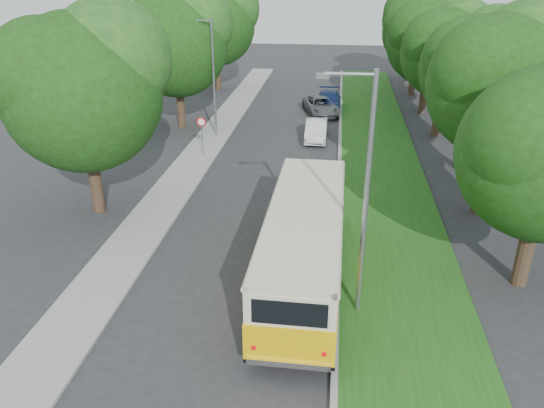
# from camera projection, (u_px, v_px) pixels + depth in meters

# --- Properties ---
(ground) EXTENTS (120.00, 120.00, 0.00)m
(ground) POSITION_uv_depth(u_px,v_px,m) (243.00, 265.00, 20.38)
(ground) COLOR #2C2C2F
(ground) RESTS_ON ground
(curb) EXTENTS (0.20, 70.00, 0.15)m
(curb) POSITION_uv_depth(u_px,v_px,m) (338.00, 213.00, 24.46)
(curb) COLOR gray
(curb) RESTS_ON ground
(grass_verge) EXTENTS (4.50, 70.00, 0.13)m
(grass_verge) POSITION_uv_depth(u_px,v_px,m) (390.00, 216.00, 24.20)
(grass_verge) COLOR #195115
(grass_verge) RESTS_ON ground
(sidewalk) EXTENTS (2.20, 70.00, 0.12)m
(sidewalk) POSITION_uv_depth(u_px,v_px,m) (162.00, 204.00, 25.41)
(sidewalk) COLOR gray
(sidewalk) RESTS_ON ground
(treeline) EXTENTS (24.27, 41.91, 9.46)m
(treeline) POSITION_uv_depth(u_px,v_px,m) (338.00, 43.00, 33.79)
(treeline) COLOR #332319
(treeline) RESTS_ON ground
(lamppost_near) EXTENTS (1.71, 0.16, 8.00)m
(lamppost_near) POSITION_uv_depth(u_px,v_px,m) (364.00, 192.00, 15.84)
(lamppost_near) COLOR gray
(lamppost_near) RESTS_ON ground
(lamppost_far) EXTENTS (1.71, 0.16, 7.50)m
(lamppost_far) POSITION_uv_depth(u_px,v_px,m) (212.00, 74.00, 33.62)
(lamppost_far) COLOR gray
(lamppost_far) RESTS_ON ground
(warning_sign) EXTENTS (0.56, 0.10, 2.50)m
(warning_sign) POSITION_uv_depth(u_px,v_px,m) (202.00, 129.00, 30.97)
(warning_sign) COLOR gray
(warning_sign) RESTS_ON ground
(vintage_bus) EXTENTS (2.75, 10.23, 3.03)m
(vintage_bus) POSITION_uv_depth(u_px,v_px,m) (304.00, 246.00, 18.67)
(vintage_bus) COLOR yellow
(vintage_bus) RESTS_ON ground
(car_silver) EXTENTS (2.55, 4.29, 1.37)m
(car_silver) POSITION_uv_depth(u_px,v_px,m) (310.00, 181.00, 26.36)
(car_silver) COLOR #B0B1B5
(car_silver) RESTS_ON ground
(car_white) EXTENTS (1.39, 3.90, 1.28)m
(car_white) POSITION_uv_depth(u_px,v_px,m) (316.00, 130.00, 34.47)
(car_white) COLOR white
(car_white) RESTS_ON ground
(car_blue) EXTENTS (1.98, 4.80, 1.39)m
(car_blue) POSITION_uv_depth(u_px,v_px,m) (328.00, 101.00, 41.46)
(car_blue) COLOR navy
(car_blue) RESTS_ON ground
(car_grey) EXTENTS (3.28, 5.01, 1.28)m
(car_grey) POSITION_uv_depth(u_px,v_px,m) (321.00, 106.00, 40.27)
(car_grey) COLOR #55585C
(car_grey) RESTS_ON ground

